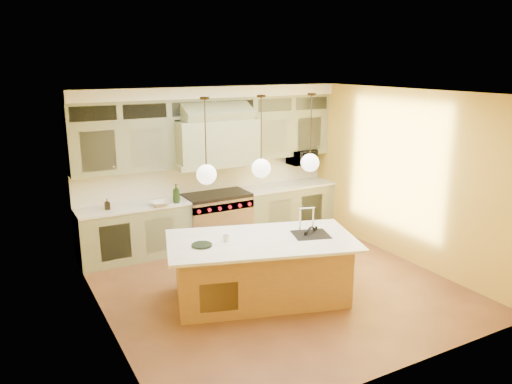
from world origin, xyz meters
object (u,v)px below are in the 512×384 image
range (217,218)px  counter_stool (317,257)px  kitchen_island (261,268)px  microwave (302,157)px

range → counter_stool: (0.40, -2.65, 0.08)m
kitchen_island → microwave: microwave is taller
microwave → counter_stool: bearing=-119.4°
kitchen_island → microwave: 3.57m
kitchen_island → microwave: bearing=64.2°
range → microwave: size_ratio=2.21×
counter_stool → microwave: 3.28m
range → kitchen_island: bearing=-99.4°
kitchen_island → range: bearing=97.9°
kitchen_island → counter_stool: kitchen_island is taller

